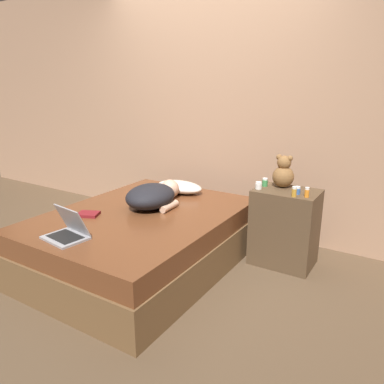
% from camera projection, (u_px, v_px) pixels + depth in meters
% --- Properties ---
extents(ground_plane, '(12.00, 12.00, 0.00)m').
position_uv_depth(ground_plane, '(144.00, 264.00, 3.27)').
color(ground_plane, brown).
extents(wall_back, '(8.00, 0.06, 2.60)m').
position_uv_depth(wall_back, '(212.00, 105.00, 3.88)').
color(wall_back, tan).
rests_on(wall_back, ground_plane).
extents(bed, '(1.39, 1.86, 0.48)m').
position_uv_depth(bed, '(142.00, 239.00, 3.20)').
color(bed, brown).
rests_on(bed, ground_plane).
extents(nightstand, '(0.52, 0.38, 0.66)m').
position_uv_depth(nightstand, '(284.00, 227.00, 3.21)').
color(nightstand, brown).
rests_on(nightstand, ground_plane).
extents(pillow, '(0.49, 0.27, 0.11)m').
position_uv_depth(pillow, '(179.00, 187.00, 3.70)').
color(pillow, beige).
rests_on(pillow, bed).
extents(person_lying, '(0.42, 0.66, 0.20)m').
position_uv_depth(person_lying, '(153.00, 195.00, 3.27)').
color(person_lying, black).
rests_on(person_lying, bed).
extents(laptop, '(0.32, 0.27, 0.22)m').
position_uv_depth(laptop, '(68.00, 231.00, 2.62)').
color(laptop, '#9E9EA3').
rests_on(laptop, bed).
extents(teddy_bear, '(0.18, 0.18, 0.28)m').
position_uv_depth(teddy_bear, '(283.00, 173.00, 3.18)').
color(teddy_bear, brown).
rests_on(teddy_bear, nightstand).
extents(bottle_blue, '(0.05, 0.05, 0.06)m').
position_uv_depth(bottle_blue, '(297.00, 190.00, 3.01)').
color(bottle_blue, '#3866B2').
rests_on(bottle_blue, nightstand).
extents(bottle_orange, '(0.04, 0.04, 0.08)m').
position_uv_depth(bottle_orange, '(307.00, 192.00, 2.92)').
color(bottle_orange, orange).
rests_on(bottle_orange, nightstand).
extents(bottle_green, '(0.05, 0.05, 0.07)m').
position_uv_depth(bottle_green, '(265.00, 182.00, 3.23)').
color(bottle_green, '#3D8E4C').
rests_on(bottle_green, nightstand).
extents(bottle_amber, '(0.04, 0.04, 0.08)m').
position_uv_depth(bottle_amber, '(294.00, 192.00, 2.93)').
color(bottle_amber, gold).
rests_on(bottle_amber, nightstand).
extents(bottle_white, '(0.06, 0.06, 0.06)m').
position_uv_depth(bottle_white, '(259.00, 185.00, 3.15)').
color(bottle_white, white).
rests_on(bottle_white, nightstand).
extents(book, '(0.20, 0.19, 0.02)m').
position_uv_depth(book, '(88.00, 214.00, 3.07)').
color(book, maroon).
rests_on(book, bed).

